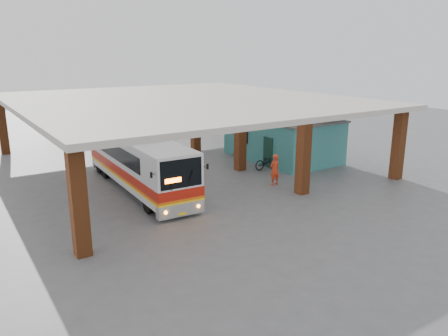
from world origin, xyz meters
name	(u,v)px	position (x,y,z in m)	size (l,w,h in m)	color
ground	(228,189)	(0.00, 0.00, 0.00)	(90.00, 90.00, 0.00)	#515154
brick_columns	(204,136)	(1.43, 5.00, 2.17)	(20.10, 21.60, 4.35)	brown
canopy_roof	(181,100)	(0.50, 6.50, 4.50)	(21.00, 23.00, 0.30)	beige
shop_building	(282,138)	(7.49, 4.00, 1.56)	(5.20, 8.20, 3.11)	#2F7377
coach_bus	(139,161)	(-4.30, 2.74, 1.65)	(2.82, 11.51, 3.33)	silver
motorcycle	(268,161)	(4.70, 2.17, 0.55)	(0.73, 2.10, 1.10)	black
pedestrian	(275,170)	(2.76, -0.88, 0.93)	(0.68, 0.45, 1.87)	red
red_chair	(237,152)	(5.09, 6.34, 0.35)	(0.47, 0.47, 0.77)	red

